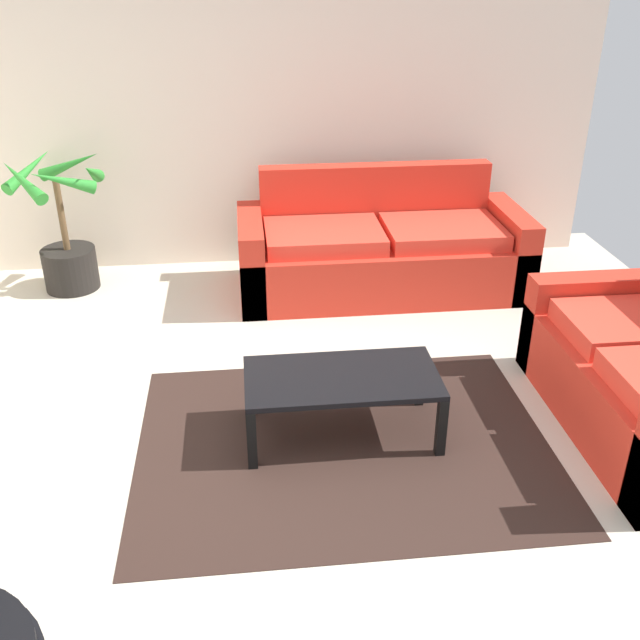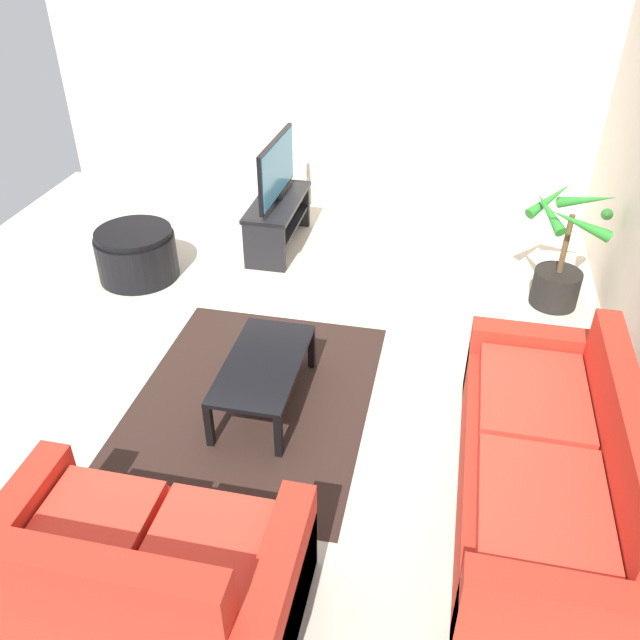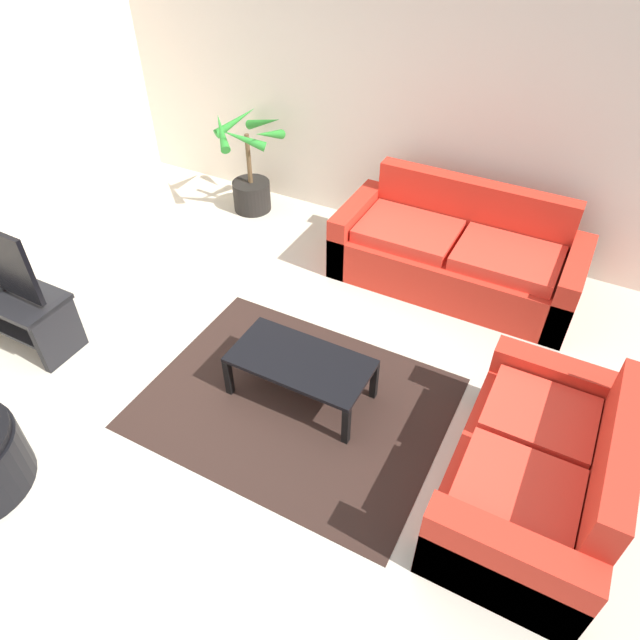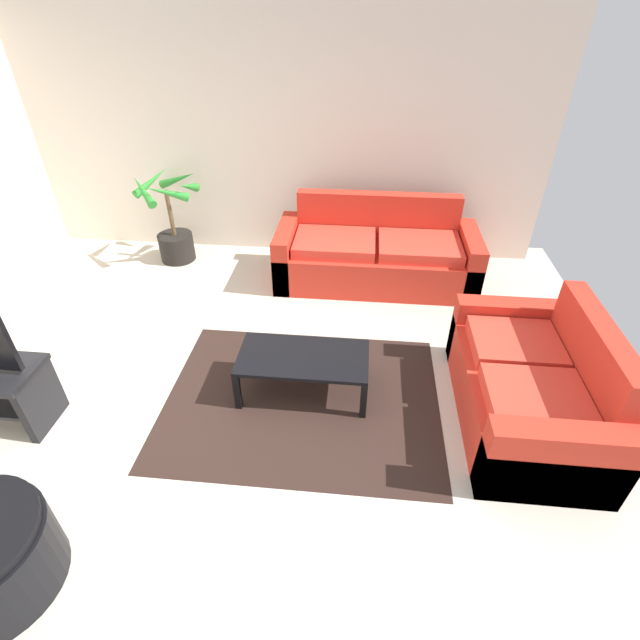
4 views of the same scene
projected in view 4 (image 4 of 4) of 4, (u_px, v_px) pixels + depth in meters
ground_plane at (226, 420)px, 3.61m from camera, size 6.60×6.60×0.00m
wall_back at (282, 139)px, 5.26m from camera, size 6.00×0.06×2.70m
couch_main at (376, 256)px, 5.19m from camera, size 2.18×0.90×0.90m
couch_loveseat at (530, 389)px, 3.47m from camera, size 0.90×1.56×0.90m
coffee_table at (303, 361)px, 3.69m from camera, size 1.03×0.53×0.37m
area_rug at (302, 399)px, 3.79m from camera, size 2.20×1.70×0.01m
potted_palm at (174, 229)px, 5.55m from camera, size 0.72×0.76×1.07m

